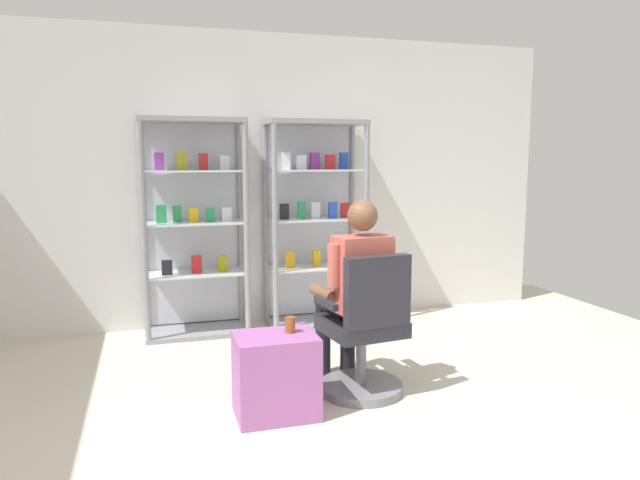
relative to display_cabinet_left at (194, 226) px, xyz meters
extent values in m
cube|color=silver|center=(0.55, 0.24, 0.38)|extent=(6.00, 0.10, 2.70)
cylinder|color=gray|center=(-0.42, -0.26, -0.02)|extent=(0.05, 0.05, 1.90)
cylinder|color=gray|center=(0.43, -0.26, -0.02)|extent=(0.05, 0.05, 1.90)
cylinder|color=gray|center=(-0.42, 0.14, -0.02)|extent=(0.05, 0.05, 1.90)
cylinder|color=gray|center=(0.43, 0.14, -0.02)|extent=(0.05, 0.05, 1.90)
cube|color=gray|center=(0.00, -0.06, 0.91)|extent=(0.90, 0.45, 0.04)
cube|color=gray|center=(0.00, -0.06, -0.95)|extent=(0.90, 0.45, 0.04)
cube|color=silver|center=(0.00, 0.15, -0.02)|extent=(0.84, 0.02, 1.80)
cube|color=silver|center=(0.00, -0.06, -0.42)|extent=(0.82, 0.39, 0.02)
cube|color=black|center=(-0.25, -0.11, -0.34)|extent=(0.09, 0.05, 0.13)
cube|color=red|center=(0.01, -0.08, -0.33)|extent=(0.09, 0.04, 0.15)
cube|color=#999919|center=(0.24, -0.07, -0.34)|extent=(0.09, 0.05, 0.14)
cube|color=silver|center=(0.00, -0.06, 0.03)|extent=(0.82, 0.39, 0.02)
cube|color=#268C4C|center=(-0.28, -0.07, 0.12)|extent=(0.09, 0.05, 0.16)
cube|color=#268C4C|center=(-0.14, -0.03, 0.11)|extent=(0.07, 0.05, 0.14)
cube|color=gold|center=(-0.01, -0.07, 0.11)|extent=(0.08, 0.04, 0.13)
cube|color=#268C4C|center=(0.14, -0.09, 0.10)|extent=(0.08, 0.05, 0.12)
cube|color=silver|center=(0.28, -0.08, 0.10)|extent=(0.08, 0.04, 0.12)
cube|color=silver|center=(0.00, -0.06, 0.48)|extent=(0.82, 0.39, 0.02)
cube|color=purple|center=(-0.28, -0.09, 0.57)|extent=(0.08, 0.04, 0.15)
cube|color=#999919|center=(-0.09, -0.10, 0.57)|extent=(0.08, 0.04, 0.15)
cube|color=red|center=(0.09, -0.05, 0.56)|extent=(0.07, 0.05, 0.14)
cube|color=silver|center=(0.27, -0.06, 0.56)|extent=(0.09, 0.04, 0.12)
cylinder|color=gray|center=(0.68, -0.26, -0.02)|extent=(0.05, 0.05, 1.90)
cylinder|color=gray|center=(1.53, -0.26, -0.02)|extent=(0.05, 0.05, 1.90)
cylinder|color=gray|center=(0.68, 0.14, -0.02)|extent=(0.05, 0.05, 1.90)
cylinder|color=gray|center=(1.53, 0.14, -0.02)|extent=(0.05, 0.05, 1.90)
cube|color=gray|center=(1.10, -0.06, 0.91)|extent=(0.90, 0.45, 0.04)
cube|color=gray|center=(1.10, -0.06, -0.95)|extent=(0.90, 0.45, 0.04)
cube|color=silver|center=(1.10, 0.15, -0.02)|extent=(0.84, 0.02, 1.80)
cube|color=silver|center=(1.10, -0.06, -0.42)|extent=(0.82, 0.39, 0.02)
cube|color=gold|center=(0.85, -0.08, -0.33)|extent=(0.09, 0.04, 0.15)
cube|color=gold|center=(1.11, -0.07, -0.33)|extent=(0.08, 0.05, 0.15)
cube|color=red|center=(1.33, -0.05, -0.34)|extent=(0.08, 0.04, 0.14)
cube|color=silver|center=(1.10, -0.06, 0.03)|extent=(0.82, 0.39, 0.02)
cube|color=black|center=(0.81, -0.06, 0.11)|extent=(0.08, 0.05, 0.14)
cube|color=#268C4C|center=(0.96, -0.09, 0.12)|extent=(0.08, 0.03, 0.16)
cube|color=silver|center=(1.10, -0.05, 0.12)|extent=(0.09, 0.05, 0.15)
cube|color=#264CB2|center=(1.25, -0.11, 0.12)|extent=(0.08, 0.04, 0.15)
cube|color=red|center=(1.39, -0.05, 0.11)|extent=(0.08, 0.03, 0.14)
cube|color=silver|center=(1.10, -0.06, 0.48)|extent=(0.82, 0.39, 0.02)
cube|color=silver|center=(0.82, -0.08, 0.57)|extent=(0.09, 0.05, 0.15)
cube|color=silver|center=(0.96, -0.10, 0.56)|extent=(0.09, 0.05, 0.13)
cube|color=purple|center=(1.10, -0.03, 0.57)|extent=(0.09, 0.06, 0.15)
cube|color=red|center=(1.24, -0.08, 0.56)|extent=(0.09, 0.04, 0.14)
cube|color=#264CB2|center=(1.39, -0.02, 0.57)|extent=(0.08, 0.04, 0.15)
cylinder|color=slate|center=(0.95, -1.71, -0.94)|extent=(0.56, 0.56, 0.06)
cylinder|color=slate|center=(0.95, -1.71, -0.73)|extent=(0.07, 0.07, 0.41)
cube|color=#26262D|center=(0.95, -1.71, -0.51)|extent=(0.54, 0.54, 0.10)
cube|color=#26262D|center=(0.97, -1.91, -0.23)|extent=(0.45, 0.14, 0.45)
cube|color=#26262D|center=(1.20, -1.67, -0.33)|extent=(0.08, 0.30, 0.04)
cube|color=#26262D|center=(0.69, -1.74, -0.33)|extent=(0.08, 0.30, 0.04)
cylinder|color=black|center=(1.02, -1.49, -0.41)|extent=(0.19, 0.41, 0.14)
cylinder|color=black|center=(0.99, -1.30, -0.69)|extent=(0.11, 0.11, 0.56)
cylinder|color=black|center=(0.82, -1.52, -0.41)|extent=(0.19, 0.41, 0.14)
cylinder|color=black|center=(0.80, -1.32, -0.69)|extent=(0.11, 0.11, 0.56)
cube|color=#BF594C|center=(0.95, -1.71, -0.16)|extent=(0.39, 0.26, 0.50)
sphere|color=brown|center=(0.95, -1.71, 0.22)|extent=(0.20, 0.20, 0.20)
cylinder|color=#BF594C|center=(1.14, -1.68, -0.09)|extent=(0.09, 0.09, 0.28)
cylinder|color=brown|center=(1.12, -1.50, -0.31)|extent=(0.12, 0.31, 0.08)
cylinder|color=#BF594C|center=(0.75, -1.73, -0.09)|extent=(0.09, 0.09, 0.28)
cylinder|color=brown|center=(0.72, -1.55, -0.31)|extent=(0.12, 0.31, 0.08)
cube|color=#9E599E|center=(0.33, -1.90, -0.71)|extent=(0.49, 0.37, 0.51)
cylinder|color=brown|center=(0.42, -1.87, -0.41)|extent=(0.06, 0.06, 0.10)
camera|label=1|loc=(-0.37, -5.20, 0.59)|focal=32.53mm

